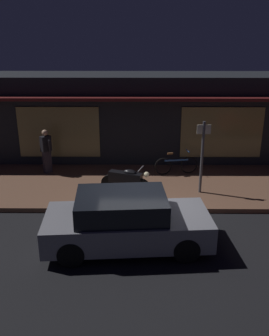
% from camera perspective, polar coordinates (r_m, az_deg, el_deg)
% --- Properties ---
extents(ground_plane, '(60.00, 60.00, 0.00)m').
position_cam_1_polar(ground_plane, '(10.20, 1.01, -9.68)').
color(ground_plane, black).
extents(sidewalk_slab, '(18.00, 4.00, 0.15)m').
position_cam_1_polar(sidewalk_slab, '(12.86, 0.90, -2.75)').
color(sidewalk_slab, brown).
rests_on(sidewalk_slab, ground_plane).
extents(storefront_building, '(18.00, 3.30, 3.60)m').
position_cam_1_polar(storefront_building, '(15.59, 0.85, 7.99)').
color(storefront_building, black).
rests_on(storefront_building, ground_plane).
extents(motorcycle, '(1.65, 0.77, 0.97)m').
position_cam_1_polar(motorcycle, '(11.80, -1.29, -1.91)').
color(motorcycle, black).
rests_on(motorcycle, sidewalk_slab).
extents(bicycle_parked, '(1.64, 0.43, 0.91)m').
position_cam_1_polar(bicycle_parked, '(13.68, 6.57, 0.48)').
color(bicycle_parked, black).
rests_on(bicycle_parked, sidewalk_slab).
extents(person_photographer, '(0.50, 0.49, 1.67)m').
position_cam_1_polar(person_photographer, '(14.00, -13.72, 2.72)').
color(person_photographer, '#28232D').
rests_on(person_photographer, sidewalk_slab).
extents(sign_post, '(0.44, 0.09, 2.40)m').
position_cam_1_polar(sign_post, '(11.86, 10.62, 2.30)').
color(sign_post, '#47474C').
rests_on(sign_post, sidewalk_slab).
extents(parked_car_near, '(4.22, 2.06, 1.42)m').
position_cam_1_polar(parked_car_near, '(9.15, -1.40, -8.37)').
color(parked_car_near, black).
rests_on(parked_car_near, ground_plane).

